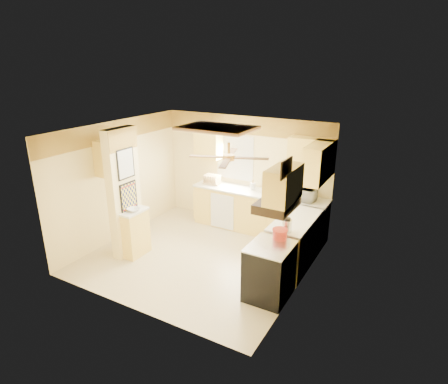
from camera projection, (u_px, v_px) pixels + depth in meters
The scene contains 34 objects.
floor at pixel (201, 256), 7.36m from camera, with size 4.00×4.00×0.00m, color #C8B58A.
ceiling at pixel (198, 130), 6.52m from camera, with size 4.00×4.00×0.00m, color white.
wall_back at pixel (245, 171), 8.50m from camera, with size 4.00×4.00×0.00m, color #FEE69B.
wall_front at pixel (128, 236), 5.38m from camera, with size 4.00×4.00×0.00m, color #FEE69B.
wall_left at pixel (120, 180), 7.86m from camera, with size 3.80×3.80×0.00m, color #FEE69B.
wall_right at pixel (304, 218), 6.02m from camera, with size 3.80×3.80×0.00m, color #FEE69B.
wallpaper_border at pixel (245, 125), 8.13m from camera, with size 4.00×0.02×0.40m, color gold.
partition_column at pixel (124, 193), 7.11m from camera, with size 0.20×0.70×2.50m, color #FEE69B.
partition_ledge at pixel (136, 234), 7.28m from camera, with size 0.25×0.55×0.90m, color #FCDB61.
ledge_top at pixel (134, 212), 7.12m from camera, with size 0.28×0.58×0.04m, color white.
lower_cabinets_back at pixel (258, 212), 8.29m from camera, with size 3.00×0.60×0.90m, color #FCDB61.
lower_cabinets_right at pixel (295, 243), 6.91m from camera, with size 0.60×1.40×0.90m, color #FCDB61.
countertop_back at pixel (259, 193), 8.12m from camera, with size 3.04×0.64×0.04m, color white.
countertop_right at pixel (296, 220), 6.76m from camera, with size 0.64×1.44×0.04m, color white.
dishwasher_panel at pixel (222, 212), 8.39m from camera, with size 0.58×0.02×0.80m, color white.
window at pixel (235, 157), 8.50m from camera, with size 0.92×0.02×1.02m.
upper_cab_back_left at pixel (209, 143), 8.55m from camera, with size 0.60×0.35×0.70m, color #FCDB61.
upper_cab_back_right at pixel (311, 155), 7.44m from camera, with size 0.90×0.35×0.70m, color #FCDB61.
upper_cab_right at pixel (318, 163), 6.92m from camera, with size 0.35×1.00×0.70m, color #FCDB61.
upper_cab_left_wall at pixel (114, 156), 7.38m from camera, with size 0.35×0.75×0.70m, color #FCDB61.
upper_cab_over_stove at pixel (284, 184), 5.41m from camera, with size 0.35×0.76×0.52m, color #FCDB61.
stove at pixel (269, 271), 5.98m from camera, with size 0.68×0.77×0.92m.
range_hood at pixel (277, 204), 5.56m from camera, with size 0.50×0.76×0.14m, color black.
poster_menu at pixel (126, 164), 6.86m from camera, with size 0.02×0.42×0.57m.
poster_nashville at pixel (129, 197), 7.08m from camera, with size 0.02×0.42×0.57m.
ceiling_light_panel at pixel (217, 128), 6.90m from camera, with size 1.35×0.95×0.06m.
ceiling_fan at pixel (229, 157), 5.56m from camera, with size 1.15×1.15×0.26m.
vent_grate at pixel (286, 168), 4.93m from camera, with size 0.02×0.40×0.25m, color black.
microwave at pixel (304, 194), 7.60m from camera, with size 0.49×0.33×0.27m, color white.
bowl at pixel (133, 210), 7.08m from camera, with size 0.23×0.23×0.06m, color white.
dutch_oven at pixel (280, 234), 6.03m from camera, with size 0.25×0.25×0.17m.
kettle at pixel (287, 225), 6.20m from camera, with size 0.16×0.16×0.25m.
dish_rack at pixel (212, 181), 8.62m from camera, with size 0.40×0.31×0.21m.
utensil_crock at pixel (253, 186), 8.24m from camera, with size 0.12×0.12×0.23m.
Camera 1 is at (3.59, -5.45, 3.66)m, focal length 30.00 mm.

